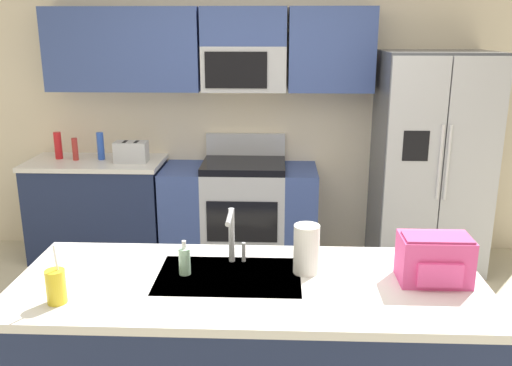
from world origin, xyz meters
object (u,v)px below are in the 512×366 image
at_px(bottle_red, 58,145).
at_px(backpack, 435,258).
at_px(bottle_blue, 101,146).
at_px(sink_faucet, 232,232).
at_px(pepper_mill, 75,149).
at_px(drink_cup_yellow, 56,286).
at_px(soap_dispenser, 185,261).
at_px(paper_towel_roll, 306,249).
at_px(refrigerator, 430,163).
at_px(toaster, 131,152).
at_px(range_oven, 240,211).

xyz_separation_m(bottle_red, backpack, (2.68, -2.36, -0.00)).
xyz_separation_m(bottle_blue, sink_faucet, (1.35, -2.18, 0.05)).
relative_size(pepper_mill, drink_cup_yellow, 0.73).
xyz_separation_m(sink_faucet, soap_dispenser, (-0.22, -0.13, -0.10)).
relative_size(bottle_red, soap_dispenser, 1.41).
bearing_deg(bottle_red, paper_towel_roll, -47.39).
relative_size(refrigerator, pepper_mill, 9.36).
xyz_separation_m(refrigerator, sink_faucet, (-1.52, -2.08, 0.14)).
distance_m(toaster, backpack, 3.02).
xyz_separation_m(bottle_red, drink_cup_yellow, (1.02, -2.63, -0.04)).
xyz_separation_m(refrigerator, bottle_red, (-3.25, 0.12, 0.09)).
bearing_deg(drink_cup_yellow, bottle_blue, 103.58).
relative_size(toaster, drink_cup_yellow, 1.04).
height_order(drink_cup_yellow, soap_dispenser, drink_cup_yellow).
xyz_separation_m(pepper_mill, sink_faucet, (1.57, -2.15, 0.07)).
distance_m(refrigerator, bottle_blue, 2.87).
xyz_separation_m(bottle_red, bottle_blue, (0.39, -0.01, 0.00)).
bearing_deg(paper_towel_roll, pepper_mill, 130.83).
bearing_deg(pepper_mill, soap_dispenser, -59.32).
bearing_deg(bottle_blue, soap_dispenser, -63.92).
relative_size(refrigerator, toaster, 6.61).
bearing_deg(soap_dispenser, paper_towel_roll, 4.21).
distance_m(pepper_mill, soap_dispenser, 2.65).
height_order(range_oven, bottle_red, bottle_red).
bearing_deg(toaster, bottle_red, 171.72).
xyz_separation_m(range_oven, paper_towel_roll, (0.48, -2.24, 0.58)).
bearing_deg(bottle_blue, bottle_red, 178.19).
bearing_deg(paper_towel_roll, bottle_blue, 127.02).
bearing_deg(pepper_mill, sink_faucet, -53.84).
relative_size(range_oven, bottle_blue, 5.60).
height_order(pepper_mill, backpack, backpack).
relative_size(refrigerator, paper_towel_roll, 7.71).
bearing_deg(drink_cup_yellow, pepper_mill, 108.23).
bearing_deg(pepper_mill, range_oven, 0.10).
xyz_separation_m(drink_cup_yellow, soap_dispenser, (0.50, 0.31, -0.01)).
bearing_deg(toaster, refrigerator, -0.43).
relative_size(drink_cup_yellow, backpack, 0.84).
bearing_deg(sink_faucet, refrigerator, 53.87).
distance_m(bottle_red, drink_cup_yellow, 2.82).
height_order(pepper_mill, sink_faucet, sink_faucet).
relative_size(refrigerator, bottle_red, 7.70).
bearing_deg(paper_towel_roll, toaster, 123.00).
bearing_deg(backpack, sink_faucet, 170.14).
xyz_separation_m(refrigerator, backpack, (-0.57, -2.24, 0.09)).
bearing_deg(bottle_blue, sink_faucet, -58.26).
relative_size(sink_faucet, backpack, 0.88).
xyz_separation_m(drink_cup_yellow, backpack, (1.66, 0.27, 0.04)).
bearing_deg(pepper_mill, bottle_red, 163.81).
bearing_deg(drink_cup_yellow, paper_towel_roll, 17.87).
relative_size(refrigerator, bottle_blue, 7.62).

